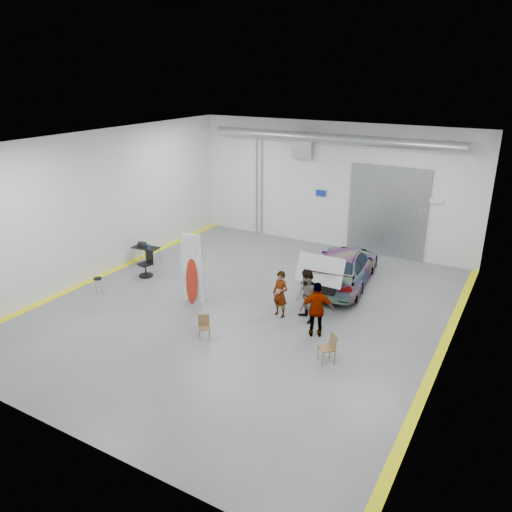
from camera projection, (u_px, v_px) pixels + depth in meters
The scene contains 13 objects.
ground at pixel (246, 307), 18.40m from camera, with size 16.00×16.00×0.00m, color slate.
room_shell at pixel (281, 188), 18.65m from camera, with size 14.02×16.18×6.01m.
sedan_car at pixel (343, 266), 20.14m from camera, with size 2.14×5.26×1.52m, color white.
person_a at pixel (280, 294), 17.48m from camera, with size 0.61×0.40×1.69m, color #8B6B4C.
person_b at pixel (307, 296), 17.08m from camera, with size 0.92×0.71×1.88m, color teal.
person_c at pixel (317, 310), 16.13m from camera, with size 1.10×0.45×1.89m, color brown.
surfboard_display at pixel (191, 274), 18.33m from camera, with size 0.82×0.28×2.90m.
folding_chair_near at pixel (205, 332), 16.19m from camera, with size 0.51×0.57×0.78m.
folding_chair_far at pixel (326, 353), 14.86m from camera, with size 0.62×0.71×0.94m.
shop_stool at pixel (98, 286), 19.42m from camera, with size 0.33×0.33×0.65m.
work_table at pixel (145, 247), 22.37m from camera, with size 1.25×0.72×0.98m.
office_chair at pixel (146, 265), 21.03m from camera, with size 0.60×0.62×1.12m.
trunk_lid at pixel (321, 267), 17.94m from camera, with size 1.78×1.08×0.04m, color silver.
Camera 1 is at (8.56, -14.17, 8.25)m, focal length 35.00 mm.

